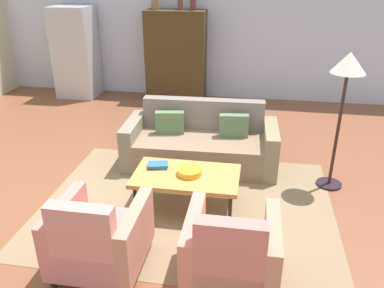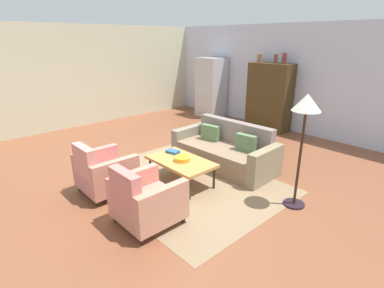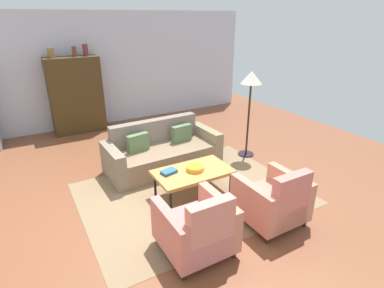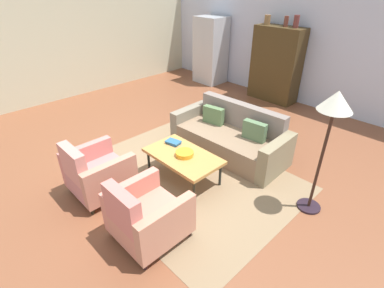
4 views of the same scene
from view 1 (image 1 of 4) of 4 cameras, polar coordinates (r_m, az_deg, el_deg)
ground_plane at (r=4.87m, az=-5.74°, el=-7.87°), size 10.51×10.51×0.00m
wall_back at (r=8.35m, az=1.62°, el=16.37°), size 8.76×0.12×2.80m
area_rug at (r=4.73m, az=-0.70°, el=-8.77°), size 3.40×2.60×0.01m
couch at (r=5.57m, az=1.34°, el=0.07°), size 2.13×0.98×0.86m
coffee_table at (r=4.48m, az=-0.84°, el=-4.84°), size 1.20×0.70×0.44m
armchair_left at (r=3.74m, az=-13.56°, el=-13.50°), size 0.80×0.80×0.88m
armchair_right at (r=3.50m, az=5.66°, el=-15.85°), size 0.81×0.81×0.88m
fruit_bowl at (r=4.44m, az=-0.37°, el=-4.07°), size 0.28×0.28×0.07m
book_stack at (r=4.61m, az=-5.00°, el=-3.10°), size 0.27×0.21×0.05m
cabinet at (r=8.19m, az=-2.33°, el=12.64°), size 1.20×0.51×1.80m
vase_tall at (r=8.13m, az=-5.39°, el=19.66°), size 0.15×0.15×0.21m
vase_round at (r=8.02m, az=-1.72°, el=19.73°), size 0.10×0.10×0.23m
vase_small at (r=7.97m, az=0.15°, el=19.86°), size 0.12×0.12×0.27m
refrigerator at (r=8.77m, az=-16.53°, el=12.65°), size 0.80×0.73×1.85m
floor_lamp at (r=4.89m, az=21.62°, el=9.17°), size 0.40×0.40×1.72m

